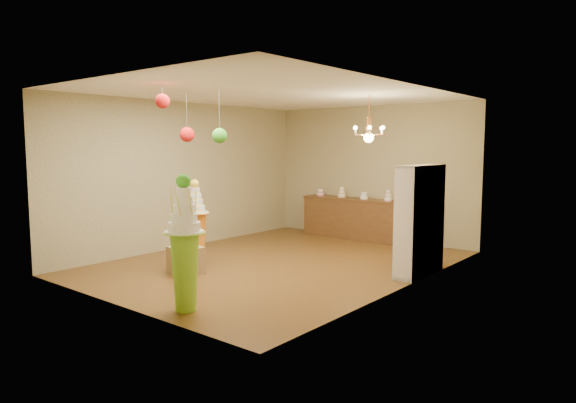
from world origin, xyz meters
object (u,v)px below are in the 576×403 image
Objects in this scene: sideboard at (364,219)px; pedestal_green at (185,254)px; round_table at (408,244)px; pedestal_orange at (196,233)px.

pedestal_green is at bearing -81.88° from sideboard.
round_table is (1.17, 3.91, -0.31)m from pedestal_green.
pedestal_green is 2.30m from pedestal_orange.
pedestal_green is 0.58× the size of sideboard.
round_table is at bearing 39.33° from pedestal_orange.
pedestal_orange is at bearing 136.03° from pedestal_green.
sideboard is (0.83, 4.20, -0.14)m from pedestal_orange.
pedestal_green reaches higher than round_table.
pedestal_orange is (-1.65, 1.59, -0.11)m from pedestal_green.
pedestal_orange is 3.66m from round_table.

